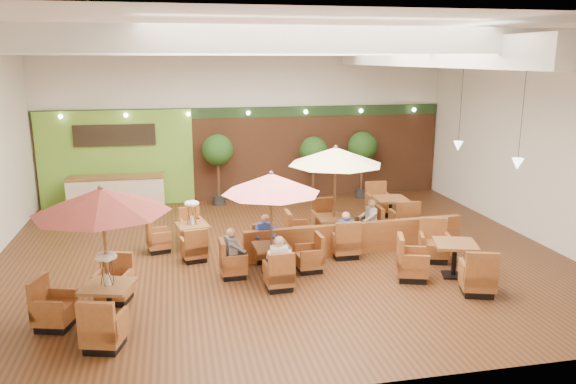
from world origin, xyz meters
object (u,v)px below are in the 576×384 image
object	(u,v)px
table_5	(390,212)
diner_1	(265,233)
diner_3	(345,229)
topiary_0	(218,153)
table_2	(335,178)
diner_2	(233,247)
table_4	(442,261)
table_0	(100,226)
topiary_1	(313,153)
diner_0	(279,257)
table_3	(184,234)
diner_4	(369,216)
topiary_2	(362,149)
booth_divider	(356,238)
table_1	(271,204)
service_counter	(117,194)

from	to	relation	value
table_5	diner_1	size ratio (longest dim) A/B	3.93
diner_3	topiary_0	bearing A→B (deg)	124.06
table_2	diner_2	xyz separation A→B (m)	(-2.87, -1.74, -1.10)
table_4	table_5	bearing A→B (deg)	101.82
table_2	table_5	bearing A→B (deg)	35.09
table_0	table_5	xyz separation A→B (m)	(7.62, 5.00, -1.50)
table_0	topiary_1	distance (m)	10.35
table_0	diner_0	xyz separation A→B (m)	(3.46, 0.92, -1.16)
table_3	topiary_1	xyz separation A→B (m)	(4.56, 4.46, 1.23)
topiary_1	diner_4	xyz separation A→B (m)	(0.34, -4.82, -0.93)
diner_2	topiary_2	bearing A→B (deg)	129.33
diner_2	diner_3	size ratio (longest dim) A/B	0.98
booth_divider	table_0	size ratio (longest dim) A/B	2.13
diner_1	booth_divider	bearing A→B (deg)	-173.08
table_5	table_4	bearing A→B (deg)	-92.42
table_1	diner_2	distance (m)	1.29
diner_1	diner_4	size ratio (longest dim) A/B	0.97
diner_3	topiary_1	bearing A→B (deg)	93.24
booth_divider	diner_0	xyz separation A→B (m)	(-2.34, -1.84, 0.34)
table_1	diner_2	bearing A→B (deg)	177.51
diner_4	service_counter	bearing A→B (deg)	57.80
table_5	topiary_2	distance (m)	3.64
table_5	diner_2	world-z (taller)	diner_2
topiary_0	diner_0	world-z (taller)	topiary_0
table_5	diner_2	size ratio (longest dim) A/B	3.93
table_0	service_counter	bearing A→B (deg)	109.55
topiary_0	table_4	bearing A→B (deg)	-59.67
table_0	diner_3	distance (m)	6.13
table_2	topiary_1	distance (m)	4.87
table_0	topiary_2	world-z (taller)	table_0
booth_divider	table_3	world-z (taller)	table_3
table_1	diner_0	xyz separation A→B (m)	(0.00, -0.88, -0.93)
topiary_2	diner_1	world-z (taller)	topiary_2
booth_divider	diner_1	size ratio (longest dim) A/B	8.21
booth_divider	diner_1	bearing A→B (deg)	178.42
table_5	diner_0	xyz separation A→B (m)	(-4.16, -4.08, 0.34)
table_5	topiary_1	xyz separation A→B (m)	(-1.52, 3.37, 1.27)
diner_0	topiary_0	bearing A→B (deg)	99.57
topiary_0	table_2	bearing A→B (deg)	-61.27
table_2	table_4	xyz separation A→B (m)	(1.75, -2.69, -1.44)
diner_1	table_5	bearing A→B (deg)	-145.78
booth_divider	table_5	xyz separation A→B (m)	(1.81, 2.24, -0.01)
topiary_1	diner_1	world-z (taller)	topiary_1
table_1	table_4	world-z (taller)	table_1
topiary_0	diner_3	distance (m)	6.47
table_3	topiary_2	distance (m)	7.85
topiary_2	table_3	bearing A→B (deg)	-144.84
table_5	table_3	bearing A→B (deg)	-166.57
diner_2	table_0	bearing A→B (deg)	-66.77
service_counter	table_1	xyz separation A→B (m)	(3.96, -6.36, 1.08)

